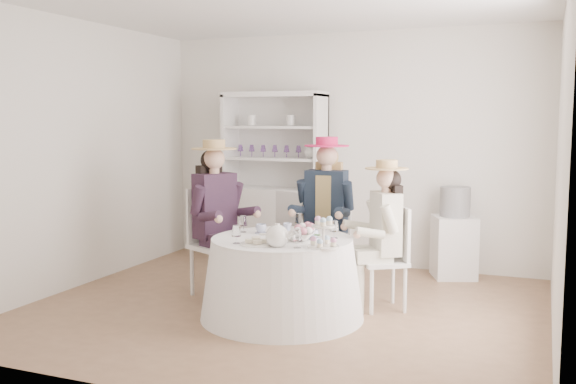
% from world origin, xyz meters
% --- Properties ---
extents(ground, '(4.50, 4.50, 0.00)m').
position_xyz_m(ground, '(0.00, 0.00, 0.00)').
color(ground, brown).
rests_on(ground, ground).
extents(ceiling, '(4.50, 4.50, 0.00)m').
position_xyz_m(ceiling, '(0.00, 0.00, 2.70)').
color(ceiling, white).
rests_on(ceiling, wall_back).
extents(wall_back, '(4.50, 0.00, 4.50)m').
position_xyz_m(wall_back, '(0.00, 2.00, 1.35)').
color(wall_back, white).
rests_on(wall_back, ground).
extents(wall_front, '(4.50, 0.00, 4.50)m').
position_xyz_m(wall_front, '(0.00, -2.00, 1.35)').
color(wall_front, white).
rests_on(wall_front, ground).
extents(wall_left, '(0.00, 4.50, 4.50)m').
position_xyz_m(wall_left, '(-2.25, 0.00, 1.35)').
color(wall_left, white).
rests_on(wall_left, ground).
extents(wall_right, '(0.00, 4.50, 4.50)m').
position_xyz_m(wall_right, '(2.25, 0.00, 1.35)').
color(wall_right, white).
rests_on(wall_right, ground).
extents(tea_table, '(1.41, 1.41, 0.69)m').
position_xyz_m(tea_table, '(0.08, -0.24, 0.34)').
color(tea_table, white).
rests_on(tea_table, ground).
extents(hutch, '(1.29, 0.71, 2.02)m').
position_xyz_m(hutch, '(-0.80, 1.71, 0.72)').
color(hutch, silver).
rests_on(hutch, ground).
extents(side_table, '(0.55, 0.55, 0.66)m').
position_xyz_m(side_table, '(1.27, 1.75, 0.33)').
color(side_table, silver).
rests_on(side_table, ground).
extents(hatbox, '(0.36, 0.36, 0.32)m').
position_xyz_m(hatbox, '(1.27, 1.75, 0.82)').
color(hatbox, black).
rests_on(hatbox, side_table).
extents(guest_left, '(0.64, 0.58, 1.51)m').
position_xyz_m(guest_left, '(-0.76, 0.15, 0.85)').
color(guest_left, silver).
rests_on(guest_left, ground).
extents(guest_mid, '(0.55, 0.58, 1.53)m').
position_xyz_m(guest_mid, '(0.16, 0.69, 0.87)').
color(guest_mid, silver).
rests_on(guest_mid, ground).
extents(guest_right, '(0.58, 0.54, 1.35)m').
position_xyz_m(guest_right, '(0.83, 0.32, 0.76)').
color(guest_right, silver).
rests_on(guest_right, ground).
extents(spare_chair, '(0.53, 0.53, 0.97)m').
position_xyz_m(spare_chair, '(-0.19, 0.83, 0.52)').
color(spare_chair, silver).
rests_on(spare_chair, ground).
extents(teacup_a, '(0.12, 0.12, 0.08)m').
position_xyz_m(teacup_a, '(-0.17, -0.11, 0.73)').
color(teacup_a, white).
rests_on(teacup_a, tea_table).
extents(teacup_b, '(0.10, 0.10, 0.07)m').
position_xyz_m(teacup_b, '(0.02, 0.04, 0.73)').
color(teacup_b, white).
rests_on(teacup_b, tea_table).
extents(teacup_c, '(0.09, 0.09, 0.07)m').
position_xyz_m(teacup_c, '(0.34, -0.18, 0.73)').
color(teacup_c, white).
rests_on(teacup_c, tea_table).
extents(flower_bowl, '(0.26, 0.26, 0.06)m').
position_xyz_m(flower_bowl, '(0.27, -0.30, 0.72)').
color(flower_bowl, white).
rests_on(flower_bowl, tea_table).
extents(flower_arrangement, '(0.18, 0.18, 0.07)m').
position_xyz_m(flower_arrangement, '(0.30, -0.24, 0.78)').
color(flower_arrangement, '#CA657E').
rests_on(flower_arrangement, tea_table).
extents(table_teapot, '(0.26, 0.19, 0.20)m').
position_xyz_m(table_teapot, '(0.19, -0.60, 0.78)').
color(table_teapot, white).
rests_on(table_teapot, tea_table).
extents(sandwich_plate, '(0.27, 0.27, 0.06)m').
position_xyz_m(sandwich_plate, '(0.00, -0.59, 0.71)').
color(sandwich_plate, white).
rests_on(sandwich_plate, tea_table).
extents(cupcake_stand, '(0.25, 0.25, 0.24)m').
position_xyz_m(cupcake_stand, '(0.54, -0.48, 0.78)').
color(cupcake_stand, white).
rests_on(cupcake_stand, tea_table).
extents(stemware_set, '(0.93, 0.90, 0.15)m').
position_xyz_m(stemware_set, '(0.08, -0.24, 0.77)').
color(stemware_set, white).
rests_on(stemware_set, tea_table).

